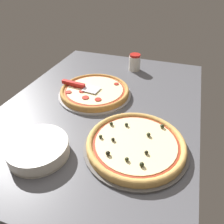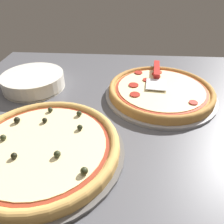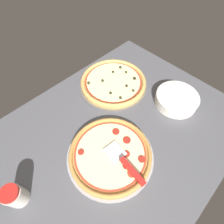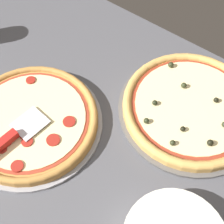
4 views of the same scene
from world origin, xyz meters
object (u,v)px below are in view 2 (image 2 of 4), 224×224
object	(u,v)px
serving_spatula	(156,72)
pizza_front	(161,90)
pizza_back	(43,146)
plate_stack	(34,81)

from	to	relation	value
serving_spatula	pizza_front	bearing A→B (deg)	94.11
pizza_front	pizza_back	xyz separation A→B (cm)	(32.76, 30.87, -0.10)
pizza_back	plate_stack	world-z (taller)	plate_stack
pizza_back	serving_spatula	distance (cm)	52.15
pizza_back	serving_spatula	xyz separation A→B (cm)	(-32.02, -41.10, 2.35)
pizza_back	serving_spatula	size ratio (longest dim) A/B	1.71
serving_spatula	plate_stack	bearing A→B (deg)	8.32
pizza_front	pizza_back	distance (cm)	45.01
pizza_back	pizza_front	bearing A→B (deg)	-136.70
pizza_front	serving_spatula	size ratio (longest dim) A/B	1.64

